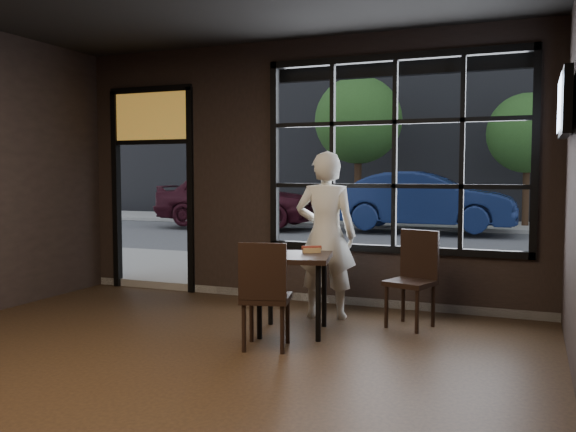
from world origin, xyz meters
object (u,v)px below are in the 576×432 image
at_px(man, 326,235).
at_px(chair_near, 266,294).
at_px(cafe_table, 293,293).
at_px(navy_car, 424,201).

bearing_deg(man, chair_near, 75.68).
distance_m(cafe_table, man, 0.90).
height_order(cafe_table, man, man).
distance_m(cafe_table, chair_near, 0.59).
relative_size(man, navy_car, 0.39).
distance_m(man, navy_car, 9.85).
xyz_separation_m(chair_near, man, (0.13, 1.31, 0.42)).
xyz_separation_m(cafe_table, navy_car, (-0.45, 10.56, 0.47)).
relative_size(cafe_table, chair_near, 0.80).
distance_m(cafe_table, navy_car, 10.58).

